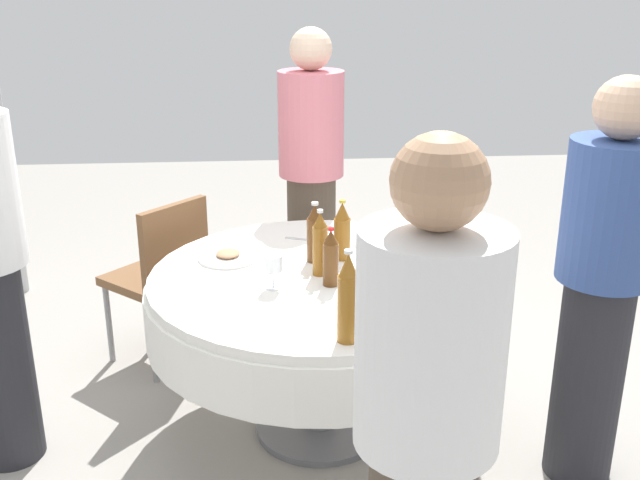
{
  "coord_description": "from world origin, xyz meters",
  "views": [
    {
      "loc": [
        -2.77,
        0.22,
        1.89
      ],
      "look_at": [
        0.0,
        0.0,
        0.89
      ],
      "focal_mm": 41.46,
      "sensor_mm": 36.0,
      "label": 1
    }
  ],
  "objects_px": {
    "wine_glass_inner": "(353,290)",
    "person_rear": "(602,282)",
    "bottle_brown_rear": "(331,259)",
    "bottle_amber_inner": "(348,299)",
    "plate_near": "(376,242)",
    "bottle_amber_mid": "(320,245)",
    "bottle_amber_east": "(342,232)",
    "wine_glass_far": "(273,264)",
    "dining_table": "(320,306)",
    "person_far": "(311,180)",
    "plate_left": "(228,257)",
    "person_east": "(424,450)",
    "wine_glass_outer": "(406,249)",
    "chair_outer": "(163,269)",
    "bottle_brown_far": "(315,234)"
  },
  "relations": [
    {
      "from": "person_rear",
      "to": "person_far",
      "type": "relative_size",
      "value": 0.96
    },
    {
      "from": "bottle_amber_east",
      "to": "plate_near",
      "type": "bearing_deg",
      "value": -46.97
    },
    {
      "from": "plate_near",
      "to": "bottle_amber_mid",
      "type": "bearing_deg",
      "value": 139.79
    },
    {
      "from": "bottle_amber_inner",
      "to": "wine_glass_inner",
      "type": "xyz_separation_m",
      "value": [
        0.17,
        -0.04,
        -0.04
      ]
    },
    {
      "from": "bottle_amber_mid",
      "to": "plate_near",
      "type": "distance_m",
      "value": 0.44
    },
    {
      "from": "person_rear",
      "to": "wine_glass_inner",
      "type": "bearing_deg",
      "value": -66.5
    },
    {
      "from": "wine_glass_outer",
      "to": "person_east",
      "type": "bearing_deg",
      "value": 171.19
    },
    {
      "from": "dining_table",
      "to": "wine_glass_far",
      "type": "distance_m",
      "value": 0.34
    },
    {
      "from": "person_rear",
      "to": "wine_glass_far",
      "type": "bearing_deg",
      "value": -80.95
    },
    {
      "from": "wine_glass_inner",
      "to": "bottle_brown_far",
      "type": "bearing_deg",
      "value": 9.44
    },
    {
      "from": "bottle_amber_east",
      "to": "wine_glass_outer",
      "type": "height_order",
      "value": "bottle_amber_east"
    },
    {
      "from": "plate_near",
      "to": "dining_table",
      "type": "bearing_deg",
      "value": 139.02
    },
    {
      "from": "bottle_amber_east",
      "to": "wine_glass_far",
      "type": "height_order",
      "value": "bottle_amber_east"
    },
    {
      "from": "bottle_amber_mid",
      "to": "wine_glass_far",
      "type": "xyz_separation_m",
      "value": [
        -0.13,
        0.19,
        -0.03
      ]
    },
    {
      "from": "person_far",
      "to": "chair_outer",
      "type": "xyz_separation_m",
      "value": [
        -0.34,
        0.76,
        -0.35
      ]
    },
    {
      "from": "bottle_amber_east",
      "to": "bottle_brown_rear",
      "type": "distance_m",
      "value": 0.29
    },
    {
      "from": "wine_glass_far",
      "to": "person_rear",
      "type": "relative_size",
      "value": 0.09
    },
    {
      "from": "bottle_amber_mid",
      "to": "person_east",
      "type": "height_order",
      "value": "person_east"
    },
    {
      "from": "person_east",
      "to": "chair_outer",
      "type": "bearing_deg",
      "value": -72.44
    },
    {
      "from": "dining_table",
      "to": "bottle_brown_rear",
      "type": "relative_size",
      "value": 5.98
    },
    {
      "from": "plate_left",
      "to": "person_far",
      "type": "bearing_deg",
      "value": -27.14
    },
    {
      "from": "plate_near",
      "to": "bottle_brown_far",
      "type": "bearing_deg",
      "value": 121.82
    },
    {
      "from": "wine_glass_inner",
      "to": "person_rear",
      "type": "xyz_separation_m",
      "value": [
        0.05,
        -0.92,
        -0.03
      ]
    },
    {
      "from": "bottle_brown_rear",
      "to": "person_rear",
      "type": "bearing_deg",
      "value": -104.53
    },
    {
      "from": "bottle_amber_mid",
      "to": "plate_near",
      "type": "relative_size",
      "value": 1.36
    },
    {
      "from": "bottle_amber_east",
      "to": "wine_glass_outer",
      "type": "distance_m",
      "value": 0.32
    },
    {
      "from": "wine_glass_outer",
      "to": "person_east",
      "type": "relative_size",
      "value": 0.1
    },
    {
      "from": "bottle_brown_far",
      "to": "bottle_amber_inner",
      "type": "height_order",
      "value": "bottle_amber_inner"
    },
    {
      "from": "plate_near",
      "to": "wine_glass_far",
      "type": "bearing_deg",
      "value": 133.99
    },
    {
      "from": "bottle_amber_inner",
      "to": "wine_glass_inner",
      "type": "bearing_deg",
      "value": -13.06
    },
    {
      "from": "wine_glass_outer",
      "to": "dining_table",
      "type": "bearing_deg",
      "value": 80.57
    },
    {
      "from": "dining_table",
      "to": "wine_glass_far",
      "type": "xyz_separation_m",
      "value": [
        -0.13,
        0.19,
        0.25
      ]
    },
    {
      "from": "plate_left",
      "to": "plate_near",
      "type": "bearing_deg",
      "value": -78.97
    },
    {
      "from": "bottle_amber_inner",
      "to": "person_far",
      "type": "bearing_deg",
      "value": 0.5
    },
    {
      "from": "plate_near",
      "to": "chair_outer",
      "type": "xyz_separation_m",
      "value": [
        0.33,
        1.0,
        -0.23
      ]
    },
    {
      "from": "plate_near",
      "to": "person_east",
      "type": "height_order",
      "value": "person_east"
    },
    {
      "from": "wine_glass_inner",
      "to": "person_far",
      "type": "relative_size",
      "value": 0.09
    },
    {
      "from": "bottle_amber_east",
      "to": "bottle_brown_far",
      "type": "distance_m",
      "value": 0.12
    },
    {
      "from": "bottle_amber_east",
      "to": "bottle_amber_mid",
      "type": "distance_m",
      "value": 0.2
    },
    {
      "from": "dining_table",
      "to": "person_east",
      "type": "relative_size",
      "value": 0.89
    },
    {
      "from": "bottle_amber_mid",
      "to": "person_rear",
      "type": "height_order",
      "value": "person_rear"
    },
    {
      "from": "wine_glass_inner",
      "to": "bottle_amber_inner",
      "type": "bearing_deg",
      "value": 166.94
    },
    {
      "from": "bottle_amber_inner",
      "to": "person_east",
      "type": "bearing_deg",
      "value": -172.44
    },
    {
      "from": "dining_table",
      "to": "chair_outer",
      "type": "distance_m",
      "value": 0.98
    },
    {
      "from": "bottle_brown_rear",
      "to": "person_rear",
      "type": "xyz_separation_m",
      "value": [
        -0.25,
        -0.97,
        -0.02
      ]
    },
    {
      "from": "bottle_brown_rear",
      "to": "plate_left",
      "type": "bearing_deg",
      "value": 53.12
    },
    {
      "from": "wine_glass_inner",
      "to": "plate_left",
      "type": "xyz_separation_m",
      "value": [
        0.61,
        0.46,
        -0.1
      ]
    },
    {
      "from": "person_east",
      "to": "wine_glass_outer",
      "type": "bearing_deg",
      "value": -104.97
    },
    {
      "from": "plate_left",
      "to": "person_rear",
      "type": "distance_m",
      "value": 1.5
    },
    {
      "from": "wine_glass_far",
      "to": "wine_glass_inner",
      "type": "bearing_deg",
      "value": -136.37
    }
  ]
}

